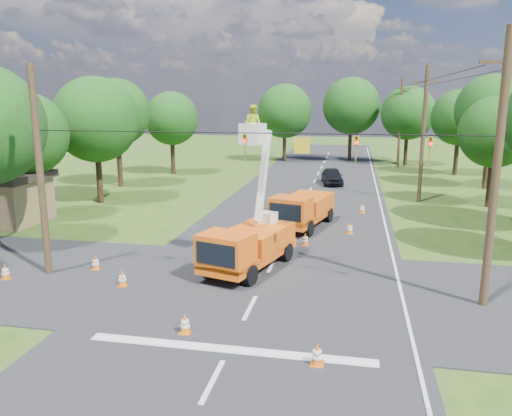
% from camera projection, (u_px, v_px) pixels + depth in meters
% --- Properties ---
extents(ground, '(140.00, 140.00, 0.00)m').
position_uv_depth(ground, '(304.00, 202.00, 37.55)').
color(ground, '#2A4E17').
rests_on(ground, ground).
extents(road_main, '(12.00, 100.00, 0.06)m').
position_uv_depth(road_main, '(304.00, 202.00, 37.55)').
color(road_main, black).
rests_on(road_main, ground).
extents(road_cross, '(56.00, 10.00, 0.07)m').
position_uv_depth(road_cross, '(260.00, 289.00, 20.28)').
color(road_cross, black).
rests_on(road_cross, ground).
extents(stop_bar, '(9.00, 0.45, 0.02)m').
position_uv_depth(stop_bar, '(229.00, 351.00, 15.30)').
color(stop_bar, silver).
rests_on(stop_bar, ground).
extents(edge_line, '(0.12, 90.00, 0.02)m').
position_uv_depth(edge_line, '(380.00, 205.00, 36.49)').
color(edge_line, silver).
rests_on(edge_line, ground).
extents(bucket_truck, '(3.68, 6.11, 7.34)m').
position_uv_depth(bucket_truck, '(248.00, 237.00, 22.26)').
color(bucket_truck, '#F04D10').
rests_on(bucket_truck, ground).
extents(second_truck, '(3.54, 6.23, 2.21)m').
position_uv_depth(second_truck, '(302.00, 209.00, 29.76)').
color(second_truck, '#F04D10').
rests_on(second_truck, ground).
extents(ground_worker, '(0.70, 0.52, 1.73)m').
position_uv_depth(ground_worker, '(204.00, 256.00, 21.74)').
color(ground_worker, '#D95C12').
rests_on(ground_worker, ground).
extents(distant_car, '(2.37, 4.57, 1.49)m').
position_uv_depth(distant_car, '(332.00, 176.00, 45.39)').
color(distant_car, black).
rests_on(distant_car, ground).
extents(traffic_cone_0, '(0.38, 0.38, 0.71)m').
position_uv_depth(traffic_cone_0, '(185.00, 324.00, 16.33)').
color(traffic_cone_0, '#E1600B').
rests_on(traffic_cone_0, ground).
extents(traffic_cone_1, '(0.38, 0.38, 0.71)m').
position_uv_depth(traffic_cone_1, '(317.00, 354.00, 14.36)').
color(traffic_cone_1, '#E1600B').
rests_on(traffic_cone_1, ground).
extents(traffic_cone_2, '(0.38, 0.38, 0.71)m').
position_uv_depth(traffic_cone_2, '(305.00, 239.00, 26.22)').
color(traffic_cone_2, '#E1600B').
rests_on(traffic_cone_2, ground).
extents(traffic_cone_3, '(0.38, 0.38, 0.71)m').
position_uv_depth(traffic_cone_3, '(350.00, 228.00, 28.54)').
color(traffic_cone_3, '#E1600B').
rests_on(traffic_cone_3, ground).
extents(traffic_cone_4, '(0.38, 0.38, 0.71)m').
position_uv_depth(traffic_cone_4, '(122.00, 278.00, 20.50)').
color(traffic_cone_4, '#E1600B').
rests_on(traffic_cone_4, ground).
extents(traffic_cone_5, '(0.38, 0.38, 0.71)m').
position_uv_depth(traffic_cone_5, '(96.00, 262.00, 22.48)').
color(traffic_cone_5, '#E1600B').
rests_on(traffic_cone_5, ground).
extents(traffic_cone_6, '(0.38, 0.38, 0.71)m').
position_uv_depth(traffic_cone_6, '(5.00, 272.00, 21.30)').
color(traffic_cone_6, '#E1600B').
rests_on(traffic_cone_6, ground).
extents(traffic_cone_7, '(0.38, 0.38, 0.71)m').
position_uv_depth(traffic_cone_7, '(362.00, 208.00, 33.84)').
color(traffic_cone_7, '#E1600B').
rests_on(traffic_cone_7, ground).
extents(pole_right_near, '(1.80, 0.30, 10.00)m').
position_uv_depth(pole_right_near, '(496.00, 170.00, 17.60)').
color(pole_right_near, '#4C3823').
rests_on(pole_right_near, ground).
extents(pole_right_mid, '(1.80, 0.30, 10.00)m').
position_uv_depth(pole_right_mid, '(423.00, 134.00, 36.78)').
color(pole_right_mid, '#4C3823').
rests_on(pole_right_mid, ground).
extents(pole_right_far, '(1.80, 0.30, 10.00)m').
position_uv_depth(pole_right_far, '(400.00, 122.00, 55.96)').
color(pole_right_far, '#4C3823').
rests_on(pole_right_far, ground).
extents(pole_left, '(0.30, 0.30, 9.00)m').
position_uv_depth(pole_left, '(40.00, 173.00, 21.12)').
color(pole_left, '#4C3823').
rests_on(pole_left, ground).
extents(signal_span, '(18.00, 0.29, 1.07)m').
position_uv_depth(signal_span, '(319.00, 145.00, 18.61)').
color(signal_span, black).
rests_on(signal_span, ground).
extents(shed, '(5.50, 4.50, 3.15)m').
position_uv_depth(shed, '(0.00, 197.00, 31.00)').
color(shed, '#8C704C').
rests_on(shed, ground).
extents(tree_left_c, '(5.20, 5.20, 8.06)m').
position_uv_depth(tree_left_c, '(25.00, 135.00, 30.87)').
color(tree_left_c, '#382616').
rests_on(tree_left_c, ground).
extents(tree_left_d, '(6.20, 6.20, 9.24)m').
position_uv_depth(tree_left_d, '(95.00, 120.00, 36.19)').
color(tree_left_d, '#382616').
rests_on(tree_left_d, ground).
extents(tree_left_e, '(5.80, 5.80, 9.41)m').
position_uv_depth(tree_left_e, '(117.00, 112.00, 43.17)').
color(tree_left_e, '#382616').
rests_on(tree_left_e, ground).
extents(tree_left_f, '(5.40, 5.40, 8.40)m').
position_uv_depth(tree_left_f, '(172.00, 119.00, 50.63)').
color(tree_left_f, '#382616').
rests_on(tree_left_f, ground).
extents(tree_right_c, '(5.00, 5.00, 7.83)m').
position_uv_depth(tree_right_c, '(495.00, 132.00, 34.90)').
color(tree_right_c, '#382616').
rests_on(tree_right_c, ground).
extents(tree_right_d, '(6.00, 6.00, 9.70)m').
position_uv_depth(tree_right_d, '(492.00, 110.00, 41.98)').
color(tree_right_d, '#382616').
rests_on(tree_right_d, ground).
extents(tree_right_e, '(5.60, 5.60, 8.63)m').
position_uv_depth(tree_right_e, '(459.00, 117.00, 50.02)').
color(tree_right_e, '#382616').
rests_on(tree_right_e, ground).
extents(tree_far_a, '(6.60, 6.60, 9.50)m').
position_uv_depth(tree_far_a, '(285.00, 111.00, 61.15)').
color(tree_far_a, '#382616').
rests_on(tree_far_a, ground).
extents(tree_far_b, '(7.00, 7.00, 10.32)m').
position_uv_depth(tree_far_b, '(351.00, 106.00, 61.43)').
color(tree_far_b, '#382616').
rests_on(tree_far_b, ground).
extents(tree_far_c, '(6.20, 6.20, 9.18)m').
position_uv_depth(tree_far_c, '(408.00, 113.00, 57.49)').
color(tree_far_c, '#382616').
rests_on(tree_far_c, ground).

